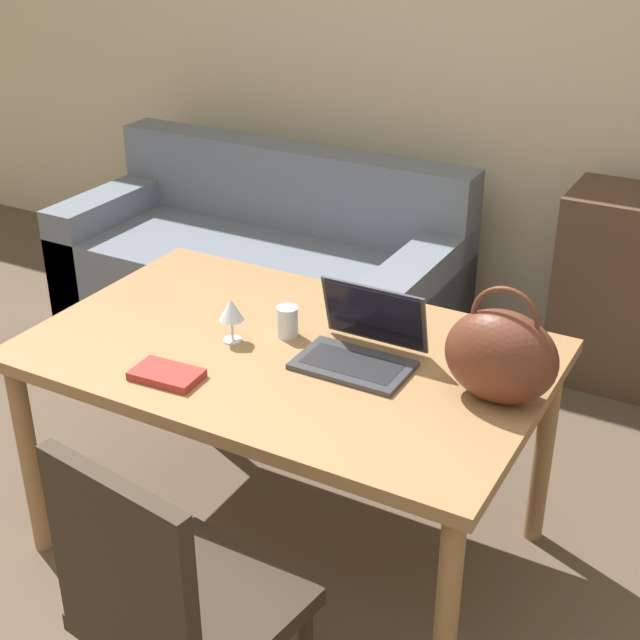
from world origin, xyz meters
The scene contains 9 objects.
wall_back centered at (0.00, 2.79, 1.35)m, with size 10.00×0.06×2.70m.
dining_table centered at (-0.11, 0.82, 0.66)m, with size 1.52×0.96×0.74m.
chair centered at (0.06, 0.00, 0.51)m, with size 0.50×0.50×0.93m.
couch centered at (-1.06, 2.15, 0.28)m, with size 1.90×0.86×0.82m.
laptop centered at (0.11, 0.87, 0.79)m, with size 0.33×0.27×0.21m.
drinking_glass centered at (-0.15, 0.88, 0.78)m, with size 0.07×0.07×0.10m.
wine_glass centered at (-0.28, 0.77, 0.84)m, with size 0.08×0.08×0.14m.
handbag centered at (0.53, 0.84, 0.87)m, with size 0.31×0.19×0.33m.
book centered at (-0.31, 0.50, 0.75)m, with size 0.20×0.13×0.02m.
Camera 1 is at (1.10, -1.17, 2.00)m, focal length 50.00 mm.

